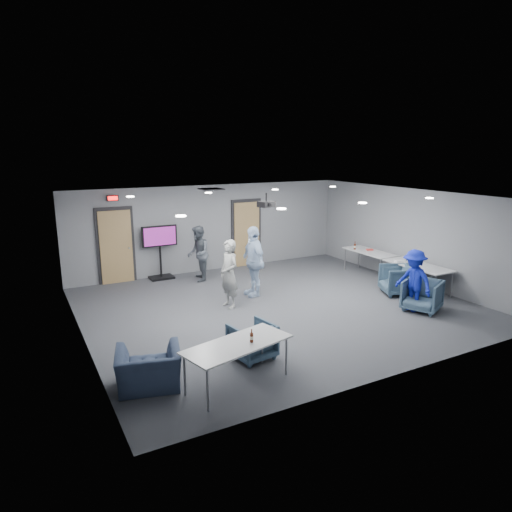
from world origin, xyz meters
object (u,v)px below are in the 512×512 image
chair_front_a (252,341)px  bottle_front (252,337)px  table_front_left (238,346)px  person_a (229,274)px  person_b (198,254)px  chair_right_c (422,295)px  tv_stand (160,249)px  bottle_right (355,247)px  chair_front_b (149,369)px  chair_right_b (398,280)px  person_d (414,281)px  person_c (253,261)px  table_right_b (418,266)px  table_right_a (370,253)px  projector (266,204)px

chair_front_a → bottle_front: size_ratio=3.25×
table_front_left → bottle_front: size_ratio=8.59×
person_a → person_b: person_a is taller
chair_right_c → tv_stand: tv_stand is taller
bottle_right → chair_front_b: bearing=-152.5°
chair_right_b → chair_front_b: 7.40m
person_d → chair_right_c: bearing=56.4°
person_d → bottle_right: person_d is taller
person_c → table_front_left: 4.74m
chair_right_b → chair_right_c: (-0.45, -1.22, -0.01)m
table_right_b → chair_right_b: bearing=85.8°
person_a → table_front_left: bearing=-29.9°
tv_stand → bottle_right: bearing=-21.5°
person_c → person_d: size_ratio=1.24×
person_d → chair_front_a: 4.60m
person_b → tv_stand: size_ratio=1.02×
chair_right_b → bottle_front: bearing=-42.9°
person_b → bottle_right: (4.64, -1.43, 0.01)m
table_right_a → bottle_front: bottle_front is taller
person_b → person_d: 5.99m
table_right_b → chair_front_b: bearing=101.9°
table_front_left → tv_stand: 6.79m
person_a → table_right_b: 5.20m
table_front_left → person_b: bearing=60.5°
chair_front_b → projector: size_ratio=2.33×
tv_stand → projector: projector is taller
table_right_a → chair_right_c: bearing=160.3°
chair_right_b → chair_right_c: size_ratio=1.02×
person_d → table_right_b: 1.68m
person_b → person_c: person_c is taller
table_front_left → tv_stand: bearing=69.6°
chair_front_a → table_right_a: 6.78m
person_c → table_front_left: (-2.44, -4.05, -0.24)m
person_b → table_right_a: bearing=88.5°
bottle_front → projector: size_ratio=0.52×
person_d → table_right_a: size_ratio=0.85×
table_right_b → tv_stand: 7.32m
chair_right_b → chair_front_a: 5.44m
chair_front_a → chair_front_b: size_ratio=0.73×
chair_front_b → tv_stand: size_ratio=0.63×
chair_front_a → table_right_b: (5.87, 1.49, 0.35)m
bottle_right → projector: bearing=-171.3°
person_a → chair_right_b: person_a is taller
person_d → chair_right_c: (0.20, -0.11, -0.37)m
bottle_front → chair_front_a: bearing=61.7°
chair_front_a → table_front_left: table_front_left is taller
person_a → table_front_left: (-1.49, -3.50, -0.16)m
bottle_right → tv_stand: size_ratio=0.16×
chair_right_b → table_right_a: size_ratio=0.48×
table_right_a → table_front_left: bearing=122.4°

